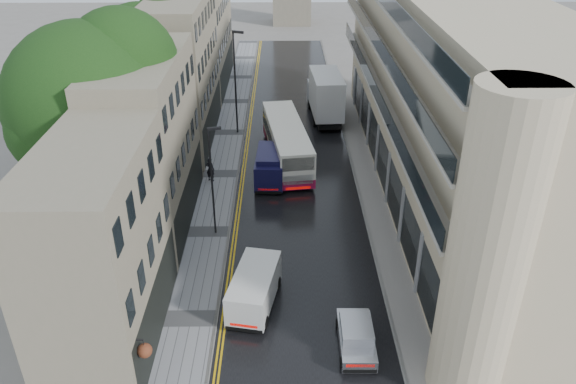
{
  "coord_description": "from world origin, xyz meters",
  "views": [
    {
      "loc": [
        -1.03,
        -11.51,
        19.96
      ],
      "look_at": [
        -0.74,
        18.0,
        3.69
      ],
      "focal_mm": 35.0,
      "sensor_mm": 36.0,
      "label": 1
    }
  ],
  "objects_px": {
    "lamp_post_near": "(212,183)",
    "lamp_post_far": "(235,84)",
    "pedestrian": "(210,169)",
    "silver_hatchback": "(343,356)",
    "tree_near": "(93,130)",
    "white_van": "(229,307)",
    "navy_van": "(256,175)",
    "tree_far": "(145,76)",
    "cream_bus": "(277,161)",
    "white_lorry": "(315,103)"
  },
  "relations": [
    {
      "from": "white_lorry",
      "to": "tree_far",
      "type": "bearing_deg",
      "value": -166.06
    },
    {
      "from": "tree_far",
      "to": "white_van",
      "type": "relative_size",
      "value": 2.65
    },
    {
      "from": "tree_near",
      "to": "tree_far",
      "type": "distance_m",
      "value": 13.02
    },
    {
      "from": "white_van",
      "to": "navy_van",
      "type": "bearing_deg",
      "value": 97.87
    },
    {
      "from": "navy_van",
      "to": "cream_bus",
      "type": "bearing_deg",
      "value": 52.82
    },
    {
      "from": "tree_far",
      "to": "white_lorry",
      "type": "distance_m",
      "value": 15.3
    },
    {
      "from": "white_van",
      "to": "pedestrian",
      "type": "bearing_deg",
      "value": 110.82
    },
    {
      "from": "tree_near",
      "to": "cream_bus",
      "type": "xyz_separation_m",
      "value": [
        11.04,
        6.75,
        -5.37
      ]
    },
    {
      "from": "cream_bus",
      "to": "tree_near",
      "type": "bearing_deg",
      "value": -156.58
    },
    {
      "from": "pedestrian",
      "to": "lamp_post_near",
      "type": "distance_m",
      "value": 7.81
    },
    {
      "from": "navy_van",
      "to": "pedestrian",
      "type": "xyz_separation_m",
      "value": [
        -3.5,
        1.49,
        -0.27
      ]
    },
    {
      "from": "silver_hatchback",
      "to": "pedestrian",
      "type": "height_order",
      "value": "pedestrian"
    },
    {
      "from": "white_lorry",
      "to": "lamp_post_near",
      "type": "height_order",
      "value": "lamp_post_near"
    },
    {
      "from": "lamp_post_near",
      "to": "lamp_post_far",
      "type": "xyz_separation_m",
      "value": [
        0.27,
        16.72,
        0.92
      ]
    },
    {
      "from": "white_lorry",
      "to": "lamp_post_far",
      "type": "xyz_separation_m",
      "value": [
        -7.06,
        -1.59,
        2.35
      ]
    },
    {
      "from": "lamp_post_near",
      "to": "white_lorry",
      "type": "bearing_deg",
      "value": 53.79
    },
    {
      "from": "white_van",
      "to": "lamp_post_far",
      "type": "height_order",
      "value": "lamp_post_far"
    },
    {
      "from": "lamp_post_near",
      "to": "lamp_post_far",
      "type": "bearing_deg",
      "value": 74.68
    },
    {
      "from": "navy_van",
      "to": "white_lorry",
      "type": "bearing_deg",
      "value": 70.9
    },
    {
      "from": "cream_bus",
      "to": "white_lorry",
      "type": "xyz_separation_m",
      "value": [
        3.38,
        10.66,
        0.74
      ]
    },
    {
      "from": "silver_hatchback",
      "to": "navy_van",
      "type": "distance_m",
      "value": 17.93
    },
    {
      "from": "cream_bus",
      "to": "silver_hatchback",
      "type": "height_order",
      "value": "cream_bus"
    },
    {
      "from": "tree_far",
      "to": "cream_bus",
      "type": "height_order",
      "value": "tree_far"
    },
    {
      "from": "tree_far",
      "to": "lamp_post_near",
      "type": "relative_size",
      "value": 1.72
    },
    {
      "from": "silver_hatchback",
      "to": "lamp_post_near",
      "type": "height_order",
      "value": "lamp_post_near"
    },
    {
      "from": "tree_near",
      "to": "white_lorry",
      "type": "height_order",
      "value": "tree_near"
    },
    {
      "from": "white_lorry",
      "to": "pedestrian",
      "type": "bearing_deg",
      "value": -130.71
    },
    {
      "from": "lamp_post_near",
      "to": "navy_van",
      "type": "bearing_deg",
      "value": 52.99
    },
    {
      "from": "tree_far",
      "to": "tree_near",
      "type": "bearing_deg",
      "value": -91.32
    },
    {
      "from": "tree_near",
      "to": "lamp_post_far",
      "type": "relative_size",
      "value": 1.53
    },
    {
      "from": "pedestrian",
      "to": "lamp_post_far",
      "type": "bearing_deg",
      "value": -74.39
    },
    {
      "from": "navy_van",
      "to": "lamp_post_near",
      "type": "height_order",
      "value": "lamp_post_near"
    },
    {
      "from": "pedestrian",
      "to": "silver_hatchback",
      "type": "bearing_deg",
      "value": 137.48
    },
    {
      "from": "silver_hatchback",
      "to": "pedestrian",
      "type": "relative_size",
      "value": 2.01
    },
    {
      "from": "tree_near",
      "to": "white_van",
      "type": "distance_m",
      "value": 14.06
    },
    {
      "from": "tree_far",
      "to": "lamp_post_far",
      "type": "bearing_deg",
      "value": 21.76
    },
    {
      "from": "white_van",
      "to": "navy_van",
      "type": "distance_m",
      "value": 14.25
    },
    {
      "from": "cream_bus",
      "to": "silver_hatchback",
      "type": "relative_size",
      "value": 3.03
    },
    {
      "from": "tree_near",
      "to": "navy_van",
      "type": "xyz_separation_m",
      "value": [
        9.48,
        4.86,
        -5.61
      ]
    },
    {
      "from": "tree_far",
      "to": "navy_van",
      "type": "height_order",
      "value": "tree_far"
    },
    {
      "from": "cream_bus",
      "to": "silver_hatchback",
      "type": "distance_m",
      "value": 19.45
    },
    {
      "from": "tree_near",
      "to": "silver_hatchback",
      "type": "distance_m",
      "value": 19.88
    },
    {
      "from": "white_lorry",
      "to": "cream_bus",
      "type": "bearing_deg",
      "value": -110.96
    },
    {
      "from": "white_van",
      "to": "lamp_post_near",
      "type": "bearing_deg",
      "value": 111.83
    },
    {
      "from": "white_lorry",
      "to": "lamp_post_far",
      "type": "bearing_deg",
      "value": -170.7
    },
    {
      "from": "navy_van",
      "to": "pedestrian",
      "type": "distance_m",
      "value": 3.81
    },
    {
      "from": "white_lorry",
      "to": "silver_hatchback",
      "type": "height_order",
      "value": "white_lorry"
    },
    {
      "from": "tree_far",
      "to": "pedestrian",
      "type": "bearing_deg",
      "value": -49.47
    },
    {
      "from": "cream_bus",
      "to": "lamp_post_far",
      "type": "xyz_separation_m",
      "value": [
        -3.69,
        9.07,
        3.09
      ]
    },
    {
      "from": "silver_hatchback",
      "to": "pedestrian",
      "type": "distance_m",
      "value": 20.5
    }
  ]
}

